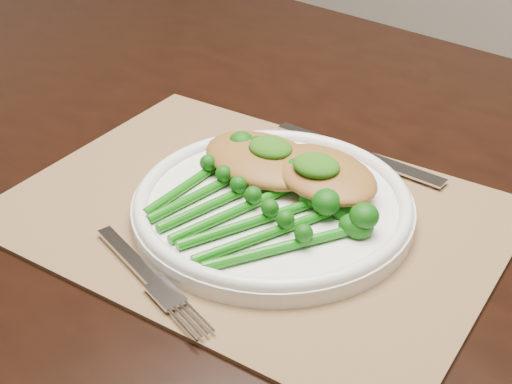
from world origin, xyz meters
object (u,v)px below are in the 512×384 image
Objects in this scene: placemat at (253,214)px; chicken_fillet_left at (263,160)px; dining_table at (284,376)px; dinner_plate at (273,204)px; broccolini_bundle at (235,211)px.

chicken_fillet_left is (-0.02, 0.05, 0.03)m from placemat.
chicken_fillet_left reaches higher than placemat.
dining_table is at bearing 107.03° from chicken_fillet_left.
dinner_plate is (0.06, -0.12, 0.39)m from dining_table.
dining_table is 0.40m from placemat.
dining_table is at bearing 103.57° from placemat.
broccolini_bundle is at bearing -109.68° from dinner_plate.
dining_table is 0.41m from dinner_plate.
placemat is 3.44× the size of chicken_fillet_left.
dining_table is 5.90× the size of dinner_plate.
dining_table is 11.88× the size of chicken_fillet_left.
broccolini_bundle reaches higher than dining_table.
dinner_plate is 0.05m from broccolini_bundle.
chicken_fillet_left is at bearing -74.23° from dining_table.
placemat is 0.06m from chicken_fillet_left.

